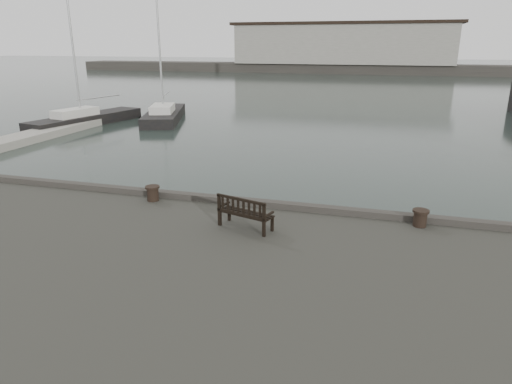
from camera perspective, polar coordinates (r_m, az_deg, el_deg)
ground at (r=14.15m, az=3.14°, el=-7.73°), size 400.00×400.00×0.00m
pontoon at (r=32.52m, az=-28.96°, el=5.34°), size 2.00×24.00×0.50m
breakwater at (r=104.71m, az=12.60°, el=16.62°), size 140.00×9.50×12.20m
bench at (r=11.84m, az=-1.36°, el=-3.34°), size 1.56×0.91×0.85m
bollard_left at (r=14.29m, az=-12.78°, el=-0.17°), size 0.57×0.57×0.46m
bollard_right at (r=12.75m, az=19.84°, el=-3.08°), size 0.45×0.45×0.45m
yacht_b at (r=39.07m, az=-20.39°, el=8.24°), size 4.26×10.43×13.44m
yacht_d at (r=39.76m, az=-11.34°, el=9.14°), size 5.59×9.90×12.06m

